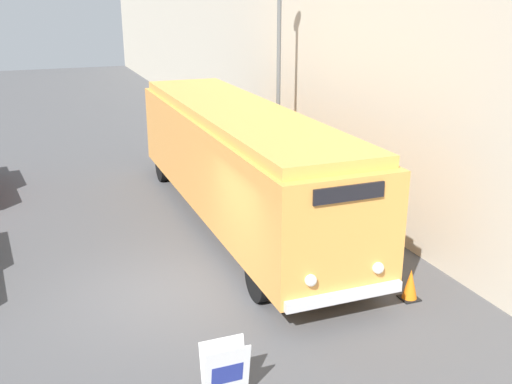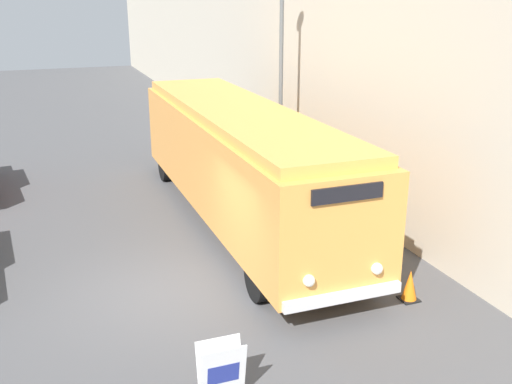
{
  "view_description": "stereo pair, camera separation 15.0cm",
  "coord_description": "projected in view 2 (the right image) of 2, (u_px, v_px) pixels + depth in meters",
  "views": [
    {
      "loc": [
        -2.15,
        -10.71,
        5.8
      ],
      "look_at": [
        2.23,
        0.55,
        1.75
      ],
      "focal_mm": 42.0,
      "sensor_mm": 36.0,
      "label": 1
    },
    {
      "loc": [
        -2.01,
        -10.77,
        5.8
      ],
      "look_at": [
        2.23,
        0.55,
        1.75
      ],
      "focal_mm": 42.0,
      "sensor_mm": 36.0,
      "label": 2
    }
  ],
  "objects": [
    {
      "name": "ground_plane",
      "position": [
        162.0,
        294.0,
        12.07
      ],
      "size": [
        80.0,
        80.0,
        0.0
      ],
      "primitive_type": "plane",
      "color": "#4C4C4F"
    },
    {
      "name": "sign_board",
      "position": [
        221.0,
        372.0,
        8.83
      ],
      "size": [
        0.69,
        0.36,
        0.95
      ],
      "color": "gray",
      "rests_on": "ground_plane"
    },
    {
      "name": "streetlamp",
      "position": [
        281.0,
        48.0,
        17.22
      ],
      "size": [
        0.36,
        0.36,
        6.6
      ],
      "color": "#595E60",
      "rests_on": "ground_plane"
    },
    {
      "name": "traffic_cone",
      "position": [
        410.0,
        286.0,
        11.76
      ],
      "size": [
        0.36,
        0.36,
        0.64
      ],
      "color": "black",
      "rests_on": "ground_plane"
    },
    {
      "name": "vintage_bus",
      "position": [
        240.0,
        158.0,
        15.44
      ],
      "size": [
        2.48,
        11.42,
        3.03
      ],
      "color": "black",
      "rests_on": "ground_plane"
    },
    {
      "name": "building_wall_right",
      "position": [
        264.0,
        49.0,
        21.76
      ],
      "size": [
        0.3,
        60.0,
        7.68
      ],
      "color": "beige",
      "rests_on": "ground_plane"
    }
  ]
}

